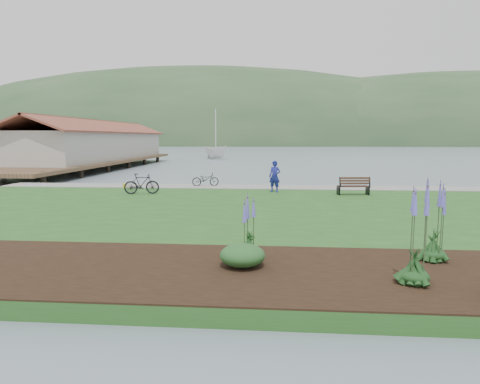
% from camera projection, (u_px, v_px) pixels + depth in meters
% --- Properties ---
extents(ground, '(600.00, 600.00, 0.00)m').
position_uv_depth(ground, '(270.00, 213.00, 19.57)').
color(ground, slate).
rests_on(ground, ground).
extents(lawn, '(34.00, 20.00, 0.40)m').
position_uv_depth(lawn, '(270.00, 217.00, 17.57)').
color(lawn, '#21501C').
rests_on(lawn, ground).
extents(shoreline_path, '(34.00, 2.20, 0.03)m').
position_uv_depth(shoreline_path, '(272.00, 187.00, 26.34)').
color(shoreline_path, gray).
rests_on(shoreline_path, lawn).
extents(garden_bed, '(24.00, 4.40, 0.04)m').
position_uv_depth(garden_bed, '(398.00, 274.00, 9.58)').
color(garden_bed, black).
rests_on(garden_bed, lawn).
extents(far_hillside, '(580.00, 80.00, 38.00)m').
position_uv_depth(far_hillside, '(322.00, 145.00, 185.90)').
color(far_hillside, '#2D4C2A').
rests_on(far_hillside, ground).
extents(pier_pavilion, '(8.00, 36.00, 5.40)m').
position_uv_depth(pier_pavilion, '(96.00, 145.00, 48.10)').
color(pier_pavilion, '#4C3826').
rests_on(pier_pavilion, ground).
extents(park_bench, '(1.70, 0.84, 1.02)m').
position_uv_depth(park_bench, '(354.00, 186.00, 22.81)').
color(park_bench, '#321C13').
rests_on(park_bench, lawn).
extents(person, '(0.88, 0.73, 2.08)m').
position_uv_depth(person, '(275.00, 174.00, 23.95)').
color(person, navy).
rests_on(person, lawn).
extents(bicycle_a, '(0.91, 1.76, 0.88)m').
position_uv_depth(bicycle_a, '(205.00, 179.00, 26.93)').
color(bicycle_a, black).
rests_on(bicycle_a, lawn).
extents(bicycle_b, '(0.98, 1.94, 1.12)m').
position_uv_depth(bicycle_b, '(142.00, 184.00, 23.17)').
color(bicycle_b, black).
rests_on(bicycle_b, lawn).
extents(sailboat, '(13.53, 13.55, 25.10)m').
position_uv_depth(sailboat, '(216.00, 159.00, 68.23)').
color(sailboat, silver).
rests_on(sailboat, ground).
extents(pannier, '(0.26, 0.31, 0.28)m').
position_uv_depth(pannier, '(124.00, 186.00, 25.99)').
color(pannier, yellow).
rests_on(pannier, lawn).
extents(echium_0, '(0.62, 0.62, 2.37)m').
position_uv_depth(echium_0, '(416.00, 241.00, 8.82)').
color(echium_0, '#143816').
rests_on(echium_0, garden_bed).
extents(echium_4, '(0.62, 0.62, 1.90)m').
position_uv_depth(echium_4, '(249.00, 232.00, 10.59)').
color(echium_4, '#143816').
rests_on(echium_4, garden_bed).
extents(echium_5, '(0.62, 0.62, 2.27)m').
position_uv_depth(echium_5, '(435.00, 221.00, 10.48)').
color(echium_5, '#143816').
rests_on(echium_5, garden_bed).
extents(shrub_0, '(1.07, 1.07, 0.54)m').
position_uv_depth(shrub_0, '(242.00, 255.00, 10.07)').
color(shrub_0, '#1E4C21').
rests_on(shrub_0, garden_bed).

